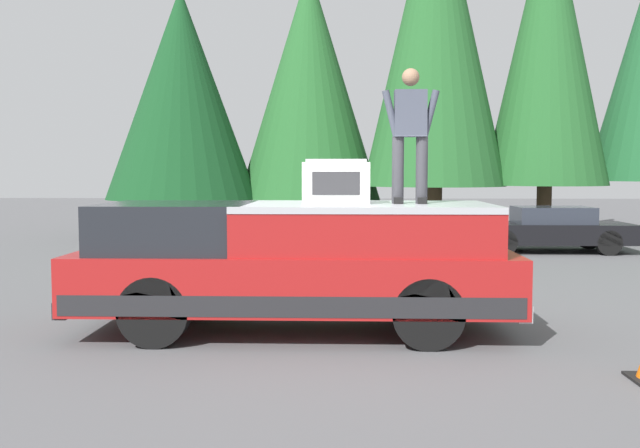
{
  "coord_description": "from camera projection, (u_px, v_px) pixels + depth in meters",
  "views": [
    {
      "loc": [
        -8.97,
        -0.02,
        2.05
      ],
      "look_at": [
        0.47,
        0.3,
        1.35
      ],
      "focal_mm": 39.58,
      "sensor_mm": 36.0,
      "label": 1
    }
  ],
  "objects": [
    {
      "name": "person_on_truck_bed",
      "position": [
        410.0,
        132.0,
        8.84
      ],
      "size": [
        0.29,
        0.72,
        1.69
      ],
      "color": "#333338",
      "rests_on": "pickup_truck"
    },
    {
      "name": "pickup_truck",
      "position": [
        296.0,
        264.0,
        9.02
      ],
      "size": [
        2.01,
        5.54,
        1.65
      ],
      "color": "maroon",
      "rests_on": "ground"
    },
    {
      "name": "parked_car_black",
      "position": [
        549.0,
        229.0,
        18.01
      ],
      "size": [
        1.64,
        4.1,
        1.16
      ],
      "color": "black",
      "rests_on": "ground"
    },
    {
      "name": "conifer_center_left",
      "position": [
        436.0,
        29.0,
        20.86
      ],
      "size": [
        4.27,
        4.27,
        10.93
      ],
      "color": "#4C3826",
      "rests_on": "ground"
    },
    {
      "name": "compressor_unit",
      "position": [
        336.0,
        182.0,
        8.98
      ],
      "size": [
        0.65,
        0.84,
        0.56
      ],
      "color": "silver",
      "rests_on": "pickup_truck"
    },
    {
      "name": "conifer_center_right",
      "position": [
        309.0,
        86.0,
        22.71
      ],
      "size": [
        4.69,
        4.69,
        8.59
      ],
      "color": "#4C3826",
      "rests_on": "ground"
    },
    {
      "name": "conifer_right",
      "position": [
        181.0,
        94.0,
        21.86
      ],
      "size": [
        4.71,
        4.71,
        7.71
      ],
      "color": "#4C3826",
      "rests_on": "ground"
    },
    {
      "name": "ground_plane",
      "position": [
        342.0,
        331.0,
        9.09
      ],
      "size": [
        90.0,
        90.0,
        0.0
      ],
      "primitive_type": "plane",
      "color": "#565659"
    },
    {
      "name": "conifer_left",
      "position": [
        548.0,
        42.0,
        20.86
      ],
      "size": [
        3.66,
        3.66,
        10.16
      ],
      "color": "#4C3826",
      "rests_on": "ground"
    }
  ]
}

